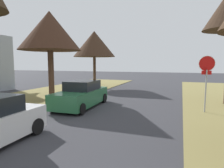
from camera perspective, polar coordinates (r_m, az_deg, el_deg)
The scene contains 4 objects.
stop_sign_far at distance 11.16m, azimuth 26.19°, elevation 3.30°, with size 0.81×0.25×2.97m.
street_tree_left_mid_b at distance 14.98m, azimuth -17.95°, elevation 14.64°, with size 4.43×4.43×6.29m.
street_tree_left_far at distance 21.16m, azimuth -5.27°, elevation 11.68°, with size 4.50×4.50×6.02m.
parked_sedan_green at distance 11.85m, azimuth -9.06°, elevation -3.19°, with size 2.07×4.46×1.57m.
Camera 1 is at (3.46, 1.35, 2.62)m, focal length 30.89 mm.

